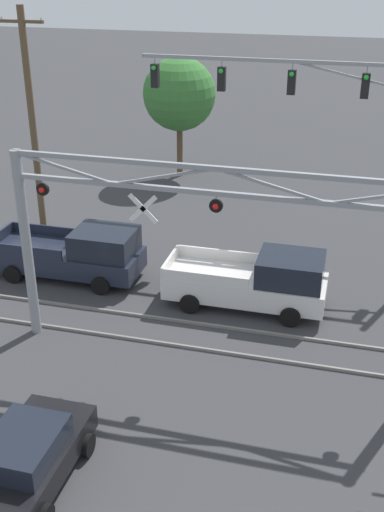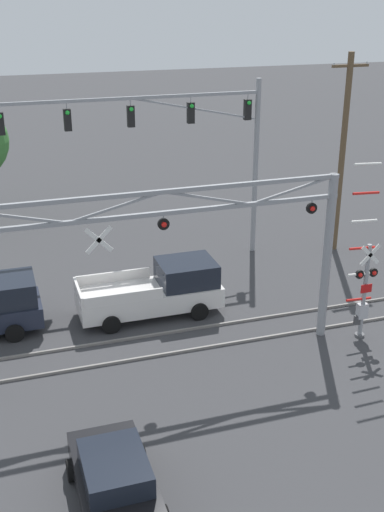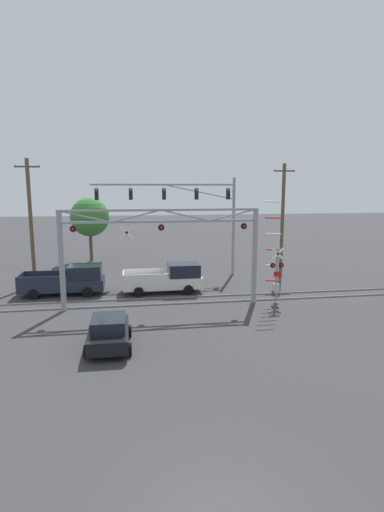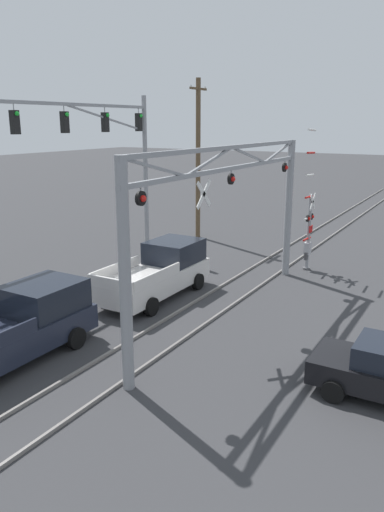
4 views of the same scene
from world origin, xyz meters
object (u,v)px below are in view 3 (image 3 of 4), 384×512
at_px(crossing_signal_mast, 276,273).
at_px(pickup_truck_following, 69,281).
at_px(traffic_signal_span, 195,206).
at_px(utility_pole_left, 31,221).
at_px(background_tree_beyond_span, 90,217).
at_px(pickup_truck_lead, 168,279).
at_px(utility_pole_right, 282,219).
at_px(crossing_gantry, 161,245).
at_px(sedan_waiting, 109,332).

distance_m(crossing_signal_mast, pickup_truck_following, 14.20).
bearing_deg(pickup_truck_following, traffic_signal_span, 24.83).
bearing_deg(crossing_signal_mast, pickup_truck_following, 161.27).
height_order(pickup_truck_following, utility_pole_left, utility_pole_left).
height_order(pickup_truck_following, background_tree_beyond_span, background_tree_beyond_span).
xyz_separation_m(crossing_signal_mast, utility_pole_left, (-16.35, 7.59, 2.82)).
distance_m(traffic_signal_span, utility_pole_left, 12.76).
height_order(pickup_truck_lead, utility_pole_left, utility_pole_left).
height_order(pickup_truck_following, utility_pole_right, utility_pole_right).
bearing_deg(background_tree_beyond_span, pickup_truck_following, -91.83).
height_order(traffic_signal_span, pickup_truck_lead, traffic_signal_span).
distance_m(crossing_signal_mast, utility_pole_right, 9.14).
distance_m(crossing_gantry, pickup_truck_lead, 4.63).
xyz_separation_m(traffic_signal_span, pickup_truck_lead, (-2.77, -4.93, -4.89)).
relative_size(crossing_gantry, pickup_truck_lead, 2.21).
xyz_separation_m(traffic_signal_span, pickup_truck_following, (-9.70, -4.49, -4.89)).
relative_size(pickup_truck_following, utility_pole_right, 0.61).
height_order(crossing_signal_mast, sedan_waiting, crossing_signal_mast).
bearing_deg(traffic_signal_span, pickup_truck_following, -155.17).
xyz_separation_m(utility_pole_left, background_tree_beyond_span, (3.35, 9.74, -0.44)).
xyz_separation_m(utility_pole_right, background_tree_beyond_span, (-16.48, 9.33, -0.35)).
distance_m(pickup_truck_lead, background_tree_beyond_span, 15.15).
distance_m(traffic_signal_span, background_tree_beyond_span, 12.54).
distance_m(pickup_truck_lead, pickup_truck_following, 6.95).
relative_size(crossing_gantry, utility_pole_right, 1.31).
bearing_deg(sedan_waiting, pickup_truck_following, 107.92).
xyz_separation_m(pickup_truck_lead, utility_pole_left, (-9.87, 3.48, 3.92)).
bearing_deg(crossing_signal_mast, traffic_signal_span, 112.31).
relative_size(crossing_signal_mast, background_tree_beyond_span, 1.03).
height_order(crossing_gantry, traffic_signal_span, traffic_signal_span).
bearing_deg(pickup_truck_following, crossing_signal_mast, -18.73).
height_order(crossing_signal_mast, traffic_signal_span, traffic_signal_span).
relative_size(pickup_truck_lead, background_tree_beyond_span, 0.87).
distance_m(pickup_truck_lead, sedan_waiting, 10.26).
bearing_deg(utility_pole_left, traffic_signal_span, 6.52).
bearing_deg(crossing_gantry, crossing_signal_mast, -4.80).
distance_m(pickup_truck_following, utility_pole_right, 17.66).
relative_size(crossing_signal_mast, pickup_truck_following, 1.16).
bearing_deg(pickup_truck_lead, crossing_signal_mast, -32.36).
xyz_separation_m(crossing_gantry, pickup_truck_following, (-6.21, 3.94, -2.94)).
bearing_deg(utility_pole_left, pickup_truck_lead, -19.43).
bearing_deg(crossing_signal_mast, utility_pole_right, 66.44).
relative_size(pickup_truck_following, background_tree_beyond_span, 0.89).
bearing_deg(traffic_signal_span, background_tree_beyond_span, 138.24).
bearing_deg(traffic_signal_span, crossing_signal_mast, -67.69).
bearing_deg(traffic_signal_span, utility_pole_left, -173.48).
height_order(sedan_waiting, background_tree_beyond_span, background_tree_beyond_span).
distance_m(utility_pole_left, background_tree_beyond_span, 10.31).
distance_m(pickup_truck_following, utility_pole_left, 5.77).
height_order(pickup_truck_lead, utility_pole_right, utility_pole_right).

